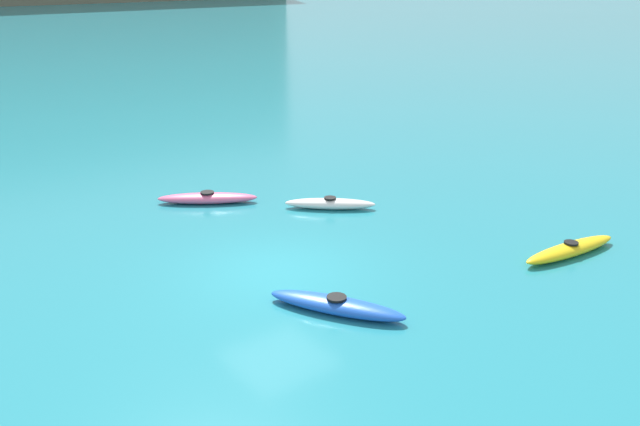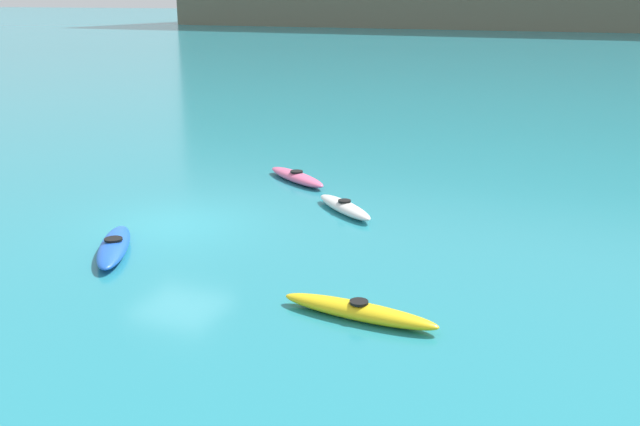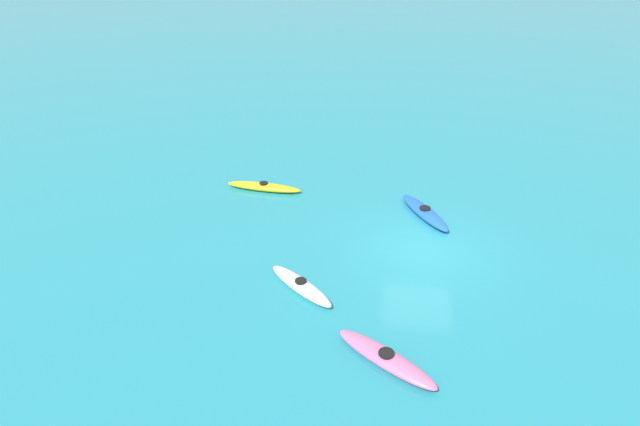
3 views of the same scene
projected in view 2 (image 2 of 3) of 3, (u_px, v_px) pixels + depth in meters
ground_plane at (177, 224)px, 19.69m from camera, size 600.00×600.00×0.00m
kayak_yellow at (359, 311)px, 13.91m from camera, size 3.28×0.88×0.37m
kayak_white at (344, 207)px, 20.74m from camera, size 2.48×2.26×0.37m
kayak_blue at (114, 246)px, 17.48m from camera, size 2.16×3.05×0.37m
kayak_pink at (297, 177)px, 24.18m from camera, size 2.94×2.32×0.37m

